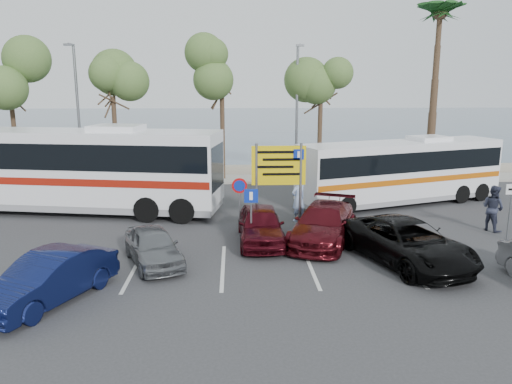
{
  "coord_description": "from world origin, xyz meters",
  "views": [
    {
      "loc": [
        -0.79,
        -16.64,
        5.96
      ],
      "look_at": [
        0.07,
        3.0,
        1.65
      ],
      "focal_mm": 35.0,
      "sensor_mm": 36.0,
      "label": 1
    }
  ],
  "objects_px": {
    "car_red": "(261,225)",
    "suv_black": "(407,242)",
    "street_lamp_right": "(297,106)",
    "car_blue": "(49,278)",
    "coach_bus_left": "(79,172)",
    "street_lamp_left": "(77,107)",
    "pedestrian_far": "(493,208)",
    "direction_sign": "(279,172)",
    "car_maroon": "(324,224)",
    "pedestrian_near": "(298,199)",
    "car_silver_a": "(153,246)",
    "coach_bus_right": "(401,173)"
  },
  "relations": [
    {
      "from": "street_lamp_left",
      "to": "suv_black",
      "type": "bearing_deg",
      "value": -43.91
    },
    {
      "from": "coach_bus_right",
      "to": "car_maroon",
      "type": "bearing_deg",
      "value": -129.51
    },
    {
      "from": "street_lamp_right",
      "to": "pedestrian_near",
      "type": "bearing_deg",
      "value": -96.34
    },
    {
      "from": "direction_sign",
      "to": "car_maroon",
      "type": "distance_m",
      "value": 2.88
    },
    {
      "from": "street_lamp_right",
      "to": "coach_bus_right",
      "type": "relative_size",
      "value": 0.74
    },
    {
      "from": "car_silver_a",
      "to": "pedestrian_near",
      "type": "bearing_deg",
      "value": 20.8
    },
    {
      "from": "car_red",
      "to": "pedestrian_near",
      "type": "height_order",
      "value": "pedestrian_near"
    },
    {
      "from": "coach_bus_left",
      "to": "suv_black",
      "type": "bearing_deg",
      "value": -29.64
    },
    {
      "from": "coach_bus_left",
      "to": "pedestrian_near",
      "type": "bearing_deg",
      "value": -11.18
    },
    {
      "from": "suv_black",
      "to": "car_blue",
      "type": "bearing_deg",
      "value": 174.19
    },
    {
      "from": "coach_bus_left",
      "to": "pedestrian_near",
      "type": "relative_size",
      "value": 6.71
    },
    {
      "from": "car_blue",
      "to": "car_red",
      "type": "relative_size",
      "value": 1.01
    },
    {
      "from": "direction_sign",
      "to": "car_red",
      "type": "xyz_separation_m",
      "value": [
        -0.82,
        -1.7,
        -1.72
      ]
    },
    {
      "from": "street_lamp_left",
      "to": "pedestrian_far",
      "type": "height_order",
      "value": "street_lamp_left"
    },
    {
      "from": "car_red",
      "to": "pedestrian_far",
      "type": "xyz_separation_m",
      "value": [
        9.6,
        1.2,
        0.24
      ]
    },
    {
      "from": "pedestrian_near",
      "to": "pedestrian_far",
      "type": "distance_m",
      "value": 7.99
    },
    {
      "from": "street_lamp_left",
      "to": "car_maroon",
      "type": "relative_size",
      "value": 1.62
    },
    {
      "from": "street_lamp_left",
      "to": "car_blue",
      "type": "distance_m",
      "value": 17.93
    },
    {
      "from": "street_lamp_right",
      "to": "coach_bus_left",
      "type": "xyz_separation_m",
      "value": [
        -11.03,
        -7.02,
        -2.69
      ]
    },
    {
      "from": "street_lamp_left",
      "to": "pedestrian_near",
      "type": "bearing_deg",
      "value": -36.87
    },
    {
      "from": "street_lamp_left",
      "to": "direction_sign",
      "type": "relative_size",
      "value": 2.23
    },
    {
      "from": "car_red",
      "to": "suv_black",
      "type": "distance_m",
      "value": 5.37
    },
    {
      "from": "car_red",
      "to": "suv_black",
      "type": "height_order",
      "value": "suv_black"
    },
    {
      "from": "direction_sign",
      "to": "coach_bus_left",
      "type": "height_order",
      "value": "coach_bus_left"
    },
    {
      "from": "direction_sign",
      "to": "car_maroon",
      "type": "relative_size",
      "value": 0.73
    },
    {
      "from": "car_red",
      "to": "street_lamp_right",
      "type": "bearing_deg",
      "value": 75.89
    },
    {
      "from": "street_lamp_left",
      "to": "car_maroon",
      "type": "height_order",
      "value": "street_lamp_left"
    },
    {
      "from": "coach_bus_right",
      "to": "suv_black",
      "type": "relative_size",
      "value": 2.06
    },
    {
      "from": "coach_bus_left",
      "to": "pedestrian_far",
      "type": "bearing_deg",
      "value": -12.05
    },
    {
      "from": "street_lamp_left",
      "to": "car_red",
      "type": "distance_m",
      "value": 16.23
    },
    {
      "from": "suv_black",
      "to": "direction_sign",
      "type": "bearing_deg",
      "value": 114.95
    },
    {
      "from": "street_lamp_left",
      "to": "car_maroon",
      "type": "bearing_deg",
      "value": -43.69
    },
    {
      "from": "car_maroon",
      "to": "pedestrian_far",
      "type": "distance_m",
      "value": 7.3
    },
    {
      "from": "street_lamp_left",
      "to": "street_lamp_right",
      "type": "bearing_deg",
      "value": 0.0
    },
    {
      "from": "street_lamp_left",
      "to": "car_blue",
      "type": "relative_size",
      "value": 1.9
    },
    {
      "from": "car_silver_a",
      "to": "coach_bus_right",
      "type": "bearing_deg",
      "value": 14.22
    },
    {
      "from": "direction_sign",
      "to": "car_blue",
      "type": "xyz_separation_m",
      "value": [
        -6.94,
        -6.7,
        -1.74
      ]
    },
    {
      "from": "coach_bus_left",
      "to": "car_red",
      "type": "xyz_separation_m",
      "value": [
        8.21,
        -5.0,
        -1.2
      ]
    },
    {
      "from": "street_lamp_right",
      "to": "car_blue",
      "type": "bearing_deg",
      "value": -117.7
    },
    {
      "from": "street_lamp_right",
      "to": "coach_bus_left",
      "type": "bearing_deg",
      "value": -147.52
    },
    {
      "from": "street_lamp_right",
      "to": "suv_black",
      "type": "xyz_separation_m",
      "value": [
        1.98,
        -14.42,
        -3.86
      ]
    },
    {
      "from": "car_red",
      "to": "coach_bus_right",
      "type": "bearing_deg",
      "value": 38.26
    },
    {
      "from": "street_lamp_right",
      "to": "car_blue",
      "type": "xyz_separation_m",
      "value": [
        -8.94,
        -17.02,
        -3.91
      ]
    },
    {
      "from": "car_red",
      "to": "suv_black",
      "type": "xyz_separation_m",
      "value": [
        4.8,
        -2.4,
        0.03
      ]
    },
    {
      "from": "pedestrian_near",
      "to": "pedestrian_far",
      "type": "height_order",
      "value": "pedestrian_near"
    },
    {
      "from": "direction_sign",
      "to": "car_red",
      "type": "relative_size",
      "value": 0.87
    },
    {
      "from": "pedestrian_near",
      "to": "car_silver_a",
      "type": "bearing_deg",
      "value": 8.43
    },
    {
      "from": "suv_black",
      "to": "pedestrian_near",
      "type": "bearing_deg",
      "value": 99.63
    },
    {
      "from": "pedestrian_far",
      "to": "street_lamp_right",
      "type": "bearing_deg",
      "value": 4.86
    },
    {
      "from": "direction_sign",
      "to": "car_red",
      "type": "distance_m",
      "value": 2.55
    }
  ]
}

